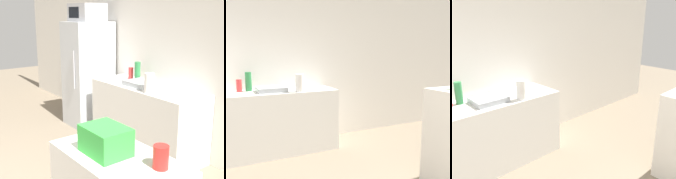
% 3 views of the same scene
% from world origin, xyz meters
% --- Properties ---
extents(wall_back, '(8.00, 0.06, 2.60)m').
position_xyz_m(wall_back, '(0.00, 3.13, 1.30)').
color(wall_back, white).
rests_on(wall_back, ground_plane).
extents(counter, '(1.63, 0.60, 0.86)m').
position_xyz_m(counter, '(0.11, 2.80, 0.43)').
color(counter, silver).
rests_on(counter, ground_plane).
extents(sink_basin, '(0.38, 0.33, 0.06)m').
position_xyz_m(sink_basin, '(0.05, 2.76, 0.89)').
color(sink_basin, '#9EA3A8').
rests_on(sink_basin, counter).
extents(bottle_tall, '(0.08, 0.08, 0.26)m').
position_xyz_m(bottle_tall, '(-0.22, 2.93, 0.99)').
color(bottle_tall, '#2D7F42').
rests_on(bottle_tall, counter).
extents(bottle_short, '(0.07, 0.07, 0.17)m').
position_xyz_m(bottle_short, '(-0.34, 2.92, 0.94)').
color(bottle_short, red).
rests_on(bottle_short, counter).
extents(paper_towel_roll, '(0.11, 0.11, 0.24)m').
position_xyz_m(paper_towel_roll, '(0.39, 2.58, 0.98)').
color(paper_towel_roll, white).
rests_on(paper_towel_roll, counter).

